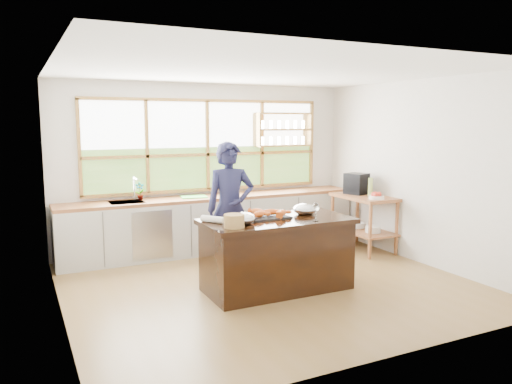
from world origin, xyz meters
TOP-DOWN VIEW (x-y plane):
  - ground_plane at (0.00, 0.00)m, footprint 5.00×5.00m
  - room_shell at (0.02, 0.51)m, footprint 5.02×4.52m
  - back_counter at (-0.02, 1.94)m, footprint 4.90×0.63m
  - right_shelf_unit at (2.19, 0.89)m, footprint 0.62×1.10m
  - island at (0.00, -0.20)m, footprint 1.85×0.90m
  - cook at (-0.26, 0.67)m, footprint 0.73×0.55m
  - potted_plant at (-1.18, 2.00)m, footprint 0.15×0.11m
  - cutting_board at (-0.34, 1.94)m, footprint 0.44×0.36m
  - espresso_machine at (2.19, 1.11)m, footprint 0.39×0.40m
  - wine_bottle at (2.24, 0.81)m, footprint 0.09×0.09m
  - fruit_bowl at (2.14, 0.53)m, footprint 0.23×0.23m
  - slate_board at (-0.09, -0.06)m, footprint 0.56×0.41m
  - lobster_pile at (-0.07, -0.06)m, footprint 0.52×0.44m
  - mixing_bowl_left at (-0.51, -0.29)m, footprint 0.31×0.31m
  - mixing_bowl_right at (0.47, -0.08)m, footprint 0.31×0.31m
  - wine_glass at (0.36, -0.52)m, footprint 0.08×0.08m
  - wicker_basket at (-0.68, -0.43)m, footprint 0.23×0.23m
  - parchment_roll at (-0.80, -0.07)m, footprint 0.25×0.29m

SIDE VIEW (x-z plane):
  - ground_plane at x=0.00m, z-range 0.00..0.00m
  - island at x=0.00m, z-range 0.00..0.90m
  - back_counter at x=-0.02m, z-range 0.00..0.90m
  - right_shelf_unit at x=2.19m, z-range 0.15..1.05m
  - cutting_board at x=-0.34m, z-range 0.90..0.91m
  - slate_board at x=-0.09m, z-range 0.90..0.92m
  - cook at x=-0.26m, z-range 0.00..1.82m
  - parchment_roll at x=-0.80m, z-range 0.90..0.98m
  - fruit_bowl at x=2.14m, z-range 0.89..1.00m
  - lobster_pile at x=-0.07m, z-range 0.92..1.00m
  - mixing_bowl_left at x=-0.51m, z-range 0.89..1.04m
  - mixing_bowl_right at x=0.47m, z-range 0.89..1.04m
  - wicker_basket at x=-0.68m, z-range 0.90..1.05m
  - potted_plant at x=-1.18m, z-range 0.90..1.18m
  - wine_bottle at x=2.24m, z-range 0.90..1.20m
  - wine_glass at x=0.36m, z-range 0.95..1.17m
  - espresso_machine at x=2.19m, z-range 0.90..1.24m
  - room_shell at x=0.02m, z-range 0.40..3.11m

